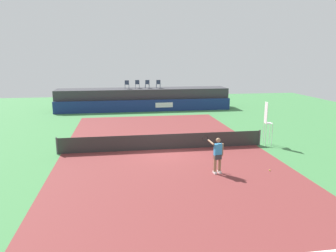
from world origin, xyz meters
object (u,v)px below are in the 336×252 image
(net_post_near, at_px, (57,146))
(tennis_player, at_px, (217,154))
(spectator_chair_far_left, at_px, (127,84))
(spectator_chair_left, at_px, (137,84))
(umpire_chair, at_px, (267,121))
(spectator_chair_center, at_px, (147,84))
(spectator_chair_right, at_px, (158,84))
(net_post_far, at_px, (260,137))
(tennis_ball, at_px, (270,170))

(net_post_near, xyz_separation_m, tennis_player, (8.22, -4.35, 0.46))
(spectator_chair_far_left, height_order, net_post_near, spectator_chair_far_left)
(net_post_near, bearing_deg, spectator_chair_far_left, 73.47)
(spectator_chair_left, distance_m, umpire_chair, 17.09)
(spectator_chair_center, height_order, net_post_near, spectator_chair_center)
(net_post_near, bearing_deg, umpire_chair, 0.04)
(umpire_chair, bearing_deg, spectator_chair_far_left, 118.79)
(umpire_chair, distance_m, tennis_player, 6.37)
(spectator_chair_left, relative_size, net_post_near, 0.89)
(spectator_chair_center, bearing_deg, spectator_chair_right, -6.35)
(spectator_chair_right, bearing_deg, net_post_far, -73.23)
(umpire_chair, relative_size, tennis_player, 1.56)
(umpire_chair, bearing_deg, tennis_player, -136.59)
(spectator_chair_left, bearing_deg, spectator_chair_center, -6.44)
(net_post_near, distance_m, tennis_ball, 11.80)
(tennis_ball, bearing_deg, net_post_far, 71.52)
(spectator_chair_center, distance_m, spectator_chair_right, 1.17)
(umpire_chair, xyz_separation_m, net_post_near, (-12.83, -0.01, -1.09))
(spectator_chair_far_left, distance_m, tennis_ball, 20.84)
(spectator_chair_left, relative_size, net_post_far, 0.89)
(spectator_chair_right, height_order, net_post_far, spectator_chair_right)
(spectator_chair_right, bearing_deg, spectator_chair_left, 173.61)
(net_post_far, bearing_deg, umpire_chair, 1.09)
(spectator_chair_center, distance_m, net_post_near, 16.86)
(net_post_far, xyz_separation_m, tennis_ball, (-1.50, -4.49, -0.46))
(spectator_chair_center, xyz_separation_m, tennis_player, (1.57, -19.68, -1.73))
(spectator_chair_right, distance_m, net_post_near, 17.24)
(spectator_chair_right, relative_size, net_post_far, 0.89)
(spectator_chair_right, bearing_deg, spectator_chair_center, 173.65)
(spectator_chair_far_left, relative_size, spectator_chair_right, 1.00)
(tennis_player, height_order, tennis_ball, tennis_player)
(spectator_chair_right, height_order, tennis_ball, spectator_chair_right)
(tennis_ball, bearing_deg, net_post_near, 157.62)
(net_post_far, distance_m, tennis_player, 6.05)
(spectator_chair_far_left, relative_size, spectator_chair_left, 1.00)
(spectator_chair_right, xyz_separation_m, net_post_near, (-7.82, -15.20, -2.19))
(spectator_chair_left, xyz_separation_m, tennis_player, (2.61, -19.80, -1.73))
(spectator_chair_left, xyz_separation_m, net_post_near, (-5.61, -15.45, -2.19))
(spectator_chair_center, bearing_deg, tennis_player, -85.45)
(tennis_player, bearing_deg, net_post_far, 46.14)
(spectator_chair_center, distance_m, tennis_player, 19.82)
(net_post_near, relative_size, net_post_far, 1.00)
(spectator_chair_far_left, distance_m, net_post_far, 17.24)
(spectator_chair_left, height_order, net_post_near, spectator_chair_left)
(spectator_chair_center, xyz_separation_m, tennis_ball, (4.25, -19.82, -2.66))
(umpire_chair, bearing_deg, net_post_far, -178.91)
(spectator_chair_right, distance_m, net_post_far, 16.03)
(umpire_chair, xyz_separation_m, tennis_player, (-4.61, -4.36, -0.63))
(spectator_chair_far_left, relative_size, tennis_player, 0.50)
(spectator_chair_far_left, distance_m, spectator_chair_right, 3.32)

